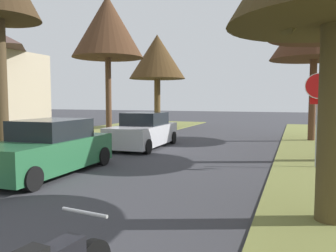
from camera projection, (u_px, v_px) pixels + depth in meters
stop_sign_far at (318, 99)px, 10.34m from camera, size 0.81×0.58×2.94m
street_tree_right_far at (315, 27)px, 16.98m from camera, size 4.44×4.44×7.44m
street_tree_left_mid_b at (108, 27)px, 17.74m from camera, size 3.79×3.79×7.63m
street_tree_left_far at (157, 57)px, 25.03m from camera, size 4.24×4.24×6.96m
parked_sedan_green at (48, 149)px, 9.70m from camera, size 2.09×4.47×1.57m
parked_sedan_silver at (144, 131)px, 15.09m from camera, size 2.09×4.47×1.57m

